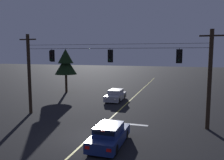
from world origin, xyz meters
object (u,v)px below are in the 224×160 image
at_px(traffic_light_leftmost, 51,56).
at_px(traffic_light_left_inner, 110,56).
at_px(car_oncoming_lead, 116,95).
at_px(tree_verge_near, 66,63).
at_px(car_waiting_near_lane, 109,135).
at_px(traffic_light_centre, 179,56).

height_order(traffic_light_leftmost, traffic_light_left_inner, same).
relative_size(traffic_light_left_inner, car_oncoming_lead, 0.28).
distance_m(traffic_light_left_inner, tree_verge_near, 16.22).
height_order(traffic_light_left_inner, car_waiting_near_lane, traffic_light_left_inner).
xyz_separation_m(traffic_light_left_inner, traffic_light_centre, (5.76, 0.00, 0.00)).
height_order(car_oncoming_lead, tree_verge_near, tree_verge_near).
distance_m(traffic_light_leftmost, traffic_light_left_inner, 5.74).
height_order(traffic_light_centre, car_waiting_near_lane, traffic_light_centre).
relative_size(car_waiting_near_lane, tree_verge_near, 0.65).
xyz_separation_m(car_waiting_near_lane, car_oncoming_lead, (-3.47, 13.57, -0.00)).
distance_m(traffic_light_left_inner, car_waiting_near_lane, 7.46).
bearing_deg(tree_verge_near, traffic_light_leftmost, -67.30).
bearing_deg(tree_verge_near, car_oncoming_lead, -22.59).
relative_size(car_waiting_near_lane, car_oncoming_lead, 0.98).
height_order(traffic_light_left_inner, tree_verge_near, tree_verge_near).
height_order(traffic_light_leftmost, traffic_light_centre, same).
relative_size(traffic_light_leftmost, car_oncoming_lead, 0.28).
bearing_deg(car_waiting_near_lane, car_oncoming_lead, 104.33).
bearing_deg(car_waiting_near_lane, traffic_light_left_inner, 106.99).
bearing_deg(traffic_light_left_inner, tree_verge_near, 131.82).
bearing_deg(traffic_light_left_inner, traffic_light_centre, 0.00).
bearing_deg(traffic_light_leftmost, tree_verge_near, 112.70).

